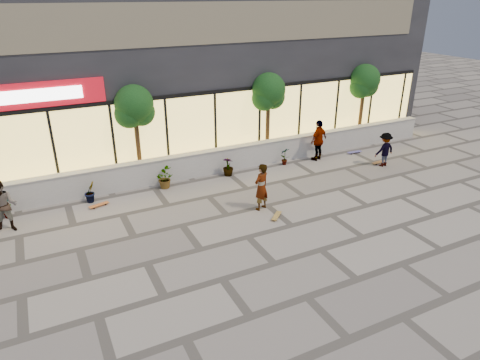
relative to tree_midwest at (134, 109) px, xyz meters
name	(u,v)px	position (x,y,z in m)	size (l,w,h in m)	color
ground	(321,250)	(3.50, -7.70, -2.99)	(80.00, 80.00, 0.00)	#9F9689
planter_wall	(225,159)	(3.50, -0.70, -2.46)	(22.00, 0.42, 1.04)	silver
retail_building	(178,55)	(3.50, 4.79, 1.26)	(24.00, 9.17, 8.50)	#25252A
shrub_a	(5,207)	(-5.00, -1.25, -2.58)	(0.43, 0.29, 0.81)	#103514
shrub_b	(90,192)	(-2.20, -1.25, -2.58)	(0.45, 0.36, 0.81)	#103514
shrub_c	(164,178)	(0.60, -1.25, -2.58)	(0.73, 0.63, 0.81)	#103514
shrub_d	(228,166)	(3.40, -1.25, -2.58)	(0.45, 0.45, 0.81)	#103514
shrub_e	(285,156)	(6.20, -1.25, -2.58)	(0.43, 0.29, 0.81)	#103514
tree_midwest	(134,109)	(0.00, 0.00, 0.00)	(1.60, 1.50, 3.92)	#482C19
tree_mideast	(268,94)	(6.00, 0.00, 0.00)	(1.60, 1.50, 3.92)	#482C19
tree_east	(364,83)	(11.50, 0.00, 0.00)	(1.60, 1.50, 3.92)	#482C19
skater_center	(261,187)	(3.16, -4.55, -2.12)	(0.63, 0.41, 1.73)	white
skater_left	(3,207)	(-4.94, -2.26, -2.10)	(0.86, 0.67, 1.77)	tan
skater_right_near	(319,140)	(7.89, -1.40, -2.04)	(1.11, 0.46, 1.89)	white
skater_right_far	(385,150)	(10.07, -3.31, -2.22)	(0.99, 0.57, 1.53)	maroon
skateboard_center	(277,216)	(3.33, -5.36, -2.92)	(0.63, 0.60, 0.08)	olive
skateboard_left	(99,205)	(-2.02, -1.80, -2.91)	(0.75, 0.37, 0.09)	orange
skateboard_right_near	(379,162)	(10.10, -3.05, -2.91)	(0.74, 0.25, 0.09)	#996032
skateboard_right_far	(355,152)	(10.00, -1.51, -2.91)	(0.75, 0.24, 0.09)	#59549B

